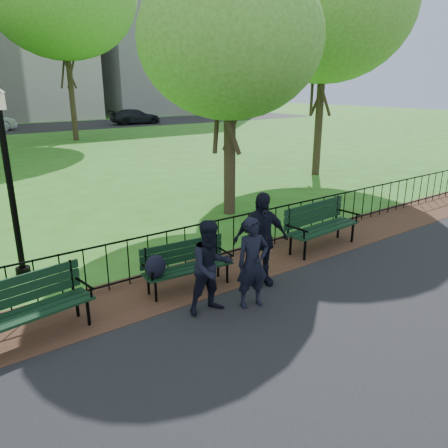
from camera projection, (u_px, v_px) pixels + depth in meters
ground at (240, 313)px, 7.06m from camera, size 120.00×120.00×0.00m
asphalt_path at (447, 446)px, 4.45m from camera, size 60.00×9.20×0.01m
dirt_strip at (191, 280)px, 8.20m from camera, size 60.00×1.60×0.01m
iron_fence at (176, 248)px, 8.44m from camera, size 24.06×0.06×1.00m
apartment_east at (166, 13)px, 54.86m from camera, size 20.00×15.00×24.00m
park_bench_main at (173, 263)px, 7.56m from camera, size 1.69×0.64×0.92m
park_bench_left_a at (25, 302)px, 6.17m from camera, size 1.86×0.80×1.03m
park_bench_right_a at (320, 221)px, 9.68m from camera, size 1.99×0.73×1.11m
lamppost at (9, 178)px, 7.87m from camera, size 0.32×0.32×3.51m
tree_near_e at (230, 40)px, 11.10m from camera, size 4.77×4.77×6.64m
tree_mid_e at (326, 6)px, 15.97m from camera, size 6.46×6.46×9.00m
person_left at (253, 263)px, 7.05m from camera, size 0.62×0.49×1.52m
person_mid at (211, 267)px, 6.86m from camera, size 0.78×0.47×1.54m
person_right at (261, 239)px, 7.81m from camera, size 1.09×0.71×1.73m
sedan_dark at (135, 117)px, 40.00m from camera, size 4.70×2.15×1.33m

